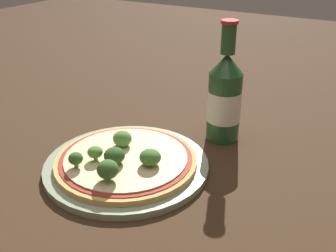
{
  "coord_description": "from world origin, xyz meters",
  "views": [
    {
      "loc": [
        -0.48,
        -0.36,
        0.37
      ],
      "look_at": [
        0.06,
        -0.05,
        0.06
      ],
      "focal_mm": 42.0,
      "sensor_mm": 36.0,
      "label": 1
    }
  ],
  "objects": [
    {
      "name": "plate",
      "position": [
        -0.01,
        -0.01,
        0.01
      ],
      "size": [
        0.29,
        0.29,
        0.01
      ],
      "color": "#93A384",
      "rests_on": "ground_plane"
    },
    {
      "name": "broccoli_floret_0",
      "position": [
        0.02,
        0.02,
        0.04
      ],
      "size": [
        0.03,
        0.03,
        0.03
      ],
      "color": "#7A9E5B",
      "rests_on": "pizza"
    },
    {
      "name": "broccoli_floret_4",
      "position": [
        -0.05,
        0.03,
        0.04
      ],
      "size": [
        0.03,
        0.03,
        0.03
      ],
      "color": "#7A9E5B",
      "rests_on": "pizza"
    },
    {
      "name": "beer_bottle",
      "position": [
        0.18,
        -0.11,
        0.09
      ],
      "size": [
        0.07,
        0.07,
        0.23
      ],
      "color": "#234C28",
      "rests_on": "ground_plane"
    },
    {
      "name": "broccoli_floret_1",
      "position": [
        -0.08,
        -0.03,
        0.04
      ],
      "size": [
        0.03,
        0.03,
        0.03
      ],
      "color": "#7A9E5B",
      "rests_on": "pizza"
    },
    {
      "name": "pizza",
      "position": [
        -0.01,
        -0.01,
        0.02
      ],
      "size": [
        0.24,
        0.24,
        0.01
      ],
      "color": "tan",
      "rests_on": "plate"
    },
    {
      "name": "broccoli_floret_5",
      "position": [
        -0.04,
        -0.01,
        0.04
      ],
      "size": [
        0.04,
        0.04,
        0.03
      ],
      "color": "#7A9E5B",
      "rests_on": "pizza"
    },
    {
      "name": "broccoli_floret_3",
      "position": [
        -0.01,
        -0.06,
        0.04
      ],
      "size": [
        0.04,
        0.04,
        0.03
      ],
      "color": "#7A9E5B",
      "rests_on": "pizza"
    },
    {
      "name": "broccoli_floret_2",
      "position": [
        -0.08,
        0.04,
        0.04
      ],
      "size": [
        0.02,
        0.02,
        0.03
      ],
      "color": "#7A9E5B",
      "rests_on": "pizza"
    },
    {
      "name": "ground_plane",
      "position": [
        0.0,
        0.0,
        0.0
      ],
      "size": [
        3.0,
        3.0,
        0.0
      ],
      "primitive_type": "plane",
      "color": "#3D2819"
    }
  ]
}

